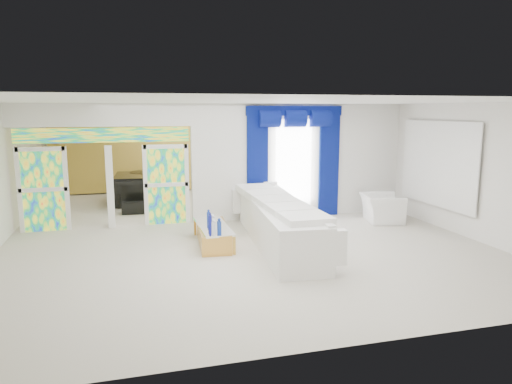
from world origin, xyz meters
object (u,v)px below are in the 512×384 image
object	(u,v)px
grand_piano	(138,189)
armchair	(382,208)
coffee_table	(213,235)
console_table	(281,211)
white_sofa	(278,224)

from	to	relation	value
grand_piano	armchair	bearing A→B (deg)	-31.10
coffee_table	console_table	distance (m)	2.91
white_sofa	armchair	bearing A→B (deg)	26.05
armchair	grand_piano	xyz separation A→B (m)	(-5.99, 4.26, 0.09)
white_sofa	console_table	world-z (taller)	white_sofa
coffee_table	armchair	bearing A→B (deg)	11.56
white_sofa	coffee_table	distance (m)	1.40
white_sofa	grand_piano	xyz separation A→B (m)	(-2.78, 5.49, 0.00)
console_table	white_sofa	bearing A→B (deg)	-110.10
white_sofa	coffee_table	bearing A→B (deg)	172.50
console_table	grand_piano	bearing A→B (deg)	137.87
coffee_table	console_table	size ratio (longest dim) A/B	1.44
white_sofa	console_table	distance (m)	2.39
coffee_table	grand_piano	distance (m)	5.39
coffee_table	grand_piano	world-z (taller)	grand_piano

